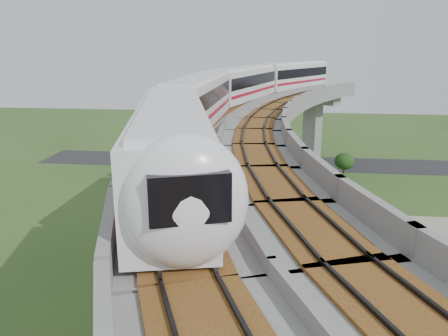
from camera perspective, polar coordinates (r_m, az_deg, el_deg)
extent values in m
plane|color=#324E1F|center=(35.22, 0.06, -11.81)|extent=(160.00, 160.00, 0.00)
cube|color=gray|center=(34.90, 23.85, -13.51)|extent=(18.00, 26.00, 0.04)
cube|color=#232326|center=(63.26, 3.11, 0.80)|extent=(60.00, 8.00, 0.03)
cube|color=#99968E|center=(64.23, 11.43, 4.57)|extent=(2.86, 2.93, 8.40)
cube|color=#99968E|center=(63.50, 11.67, 8.82)|extent=(7.21, 5.74, 1.20)
cube|color=#99968E|center=(43.26, 2.81, -0.51)|extent=(2.35, 2.51, 8.40)
cube|color=#99968E|center=(42.17, 2.89, 5.76)|extent=(7.31, 3.58, 1.20)
cube|color=#99968E|center=(24.03, -0.59, -14.45)|extent=(2.35, 2.51, 8.40)
cube|color=#99968E|center=(22.02, -0.62, -3.58)|extent=(7.31, 3.58, 1.20)
cube|color=gray|center=(57.98, 9.24, 9.31)|extent=(16.42, 20.91, 0.80)
cube|color=gray|center=(59.73, 5.44, 10.49)|extent=(8.66, 17.08, 1.00)
cube|color=gray|center=(56.31, 13.34, 9.83)|extent=(8.66, 17.08, 1.00)
cube|color=brown|center=(58.84, 7.27, 9.93)|extent=(10.68, 18.08, 0.12)
cube|color=black|center=(58.83, 7.27, 10.04)|extent=(9.69, 17.59, 0.12)
cube|color=brown|center=(57.09, 11.30, 9.58)|extent=(10.68, 18.08, 0.12)
cube|color=black|center=(57.08, 11.31, 9.70)|extent=(9.69, 17.59, 0.12)
cube|color=gray|center=(40.75, 2.49, 6.84)|extent=(11.77, 20.03, 0.80)
cube|color=gray|center=(41.77, -3.31, 8.30)|extent=(3.22, 18.71, 1.00)
cube|color=gray|center=(39.90, 8.60, 7.80)|extent=(3.22, 18.71, 1.00)
cube|color=brown|center=(41.21, -0.51, 7.61)|extent=(5.44, 19.05, 0.12)
cube|color=black|center=(41.20, -0.51, 7.77)|extent=(4.35, 18.88, 0.12)
cube|color=brown|center=(40.26, 5.58, 7.34)|extent=(5.44, 19.05, 0.12)
cube|color=black|center=(40.24, 5.59, 7.51)|extent=(4.35, 18.88, 0.12)
cube|color=gray|center=(22.96, -0.76, -0.15)|extent=(11.77, 20.03, 0.80)
cube|color=gray|center=(23.03, -11.53, 1.89)|extent=(3.22, 18.71, 1.00)
cube|color=gray|center=(23.24, 9.90, 2.10)|extent=(3.22, 18.71, 1.00)
cube|color=brown|center=(22.89, -6.28, 0.90)|extent=(5.44, 19.05, 0.12)
cube|color=black|center=(22.86, -6.29, 1.19)|extent=(4.35, 18.88, 0.12)
cube|color=brown|center=(23.00, 4.72, 1.01)|extent=(5.44, 19.05, 0.12)
cube|color=black|center=(22.97, 4.73, 1.30)|extent=(4.35, 18.88, 0.12)
cube|color=white|center=(18.27, -6.87, 2.84)|extent=(5.94, 15.23, 3.20)
cube|color=white|center=(17.97, -7.05, 8.13)|extent=(5.25, 14.38, 0.22)
cube|color=black|center=(18.18, -6.92, 4.22)|extent=(5.87, 14.65, 1.15)
cube|color=#AE1127|center=(18.45, -6.79, 0.57)|extent=(5.87, 14.65, 0.30)
cube|color=black|center=(18.65, -6.72, -1.54)|extent=(4.66, 12.86, 0.28)
cube|color=white|center=(33.54, -3.33, 8.78)|extent=(3.13, 15.07, 3.20)
cube|color=white|center=(33.38, -3.38, 11.68)|extent=(2.57, 14.31, 0.22)
cube|color=black|center=(33.49, -3.34, 9.55)|extent=(3.17, 14.47, 1.15)
cube|color=#AE1127|center=(33.64, -3.31, 7.51)|extent=(3.17, 14.47, 0.30)
cube|color=black|center=(33.75, -3.29, 6.32)|extent=(2.26, 12.80, 0.28)
cube|color=white|center=(48.47, 2.63, 10.93)|extent=(6.73, 15.16, 3.20)
cube|color=white|center=(48.36, 2.66, 12.94)|extent=(6.01, 14.29, 0.22)
cube|color=black|center=(48.43, 2.64, 11.46)|extent=(6.62, 14.60, 1.15)
cube|color=#AE1127|center=(48.54, 2.62, 10.05)|extent=(6.62, 14.60, 0.30)
cube|color=black|center=(48.61, 2.61, 9.21)|extent=(5.34, 12.78, 0.28)
cube|color=white|center=(62.68, 9.28, 11.83)|extent=(9.91, 14.31, 3.20)
cube|color=white|center=(62.60, 9.35, 13.38)|extent=(9.07, 13.39, 0.22)
cube|color=black|center=(62.66, 9.30, 12.24)|extent=(9.66, 13.82, 1.15)
cube|color=#AE1127|center=(62.74, 9.25, 11.15)|extent=(9.66, 13.82, 0.30)
cube|color=black|center=(62.79, 9.22, 10.50)|extent=(8.09, 11.96, 0.28)
ellipsoid|color=white|center=(11.27, -4.98, -4.53)|extent=(3.74, 2.82, 3.64)
cylinder|color=#2D382D|center=(53.39, 15.64, -1.79)|extent=(0.08, 0.08, 1.50)
cube|color=#2D382D|center=(51.07, 15.06, -2.54)|extent=(1.69, 4.77, 1.40)
cylinder|color=#2D382D|center=(48.75, 14.57, -3.38)|extent=(0.08, 0.08, 1.50)
cube|color=#2D382D|center=(46.43, 14.17, -4.32)|extent=(1.23, 4.91, 1.40)
cylinder|color=#2D382D|center=(44.12, 13.87, -5.37)|extent=(0.08, 0.08, 1.50)
cube|color=#2D382D|center=(41.81, 13.71, -6.55)|extent=(0.75, 4.99, 1.40)
cylinder|color=#2D382D|center=(39.53, 13.70, -7.89)|extent=(0.08, 0.08, 1.50)
cube|color=#2D382D|center=(37.27, 13.87, -9.39)|extent=(0.27, 5.04, 1.40)
cylinder|color=#2D382D|center=(35.06, 14.27, -11.09)|extent=(0.08, 0.08, 1.50)
cube|color=#2D382D|center=(32.90, 14.93, -13.02)|extent=(0.27, 5.04, 1.40)
cylinder|color=#2D382D|center=(30.82, 15.92, -15.20)|extent=(0.08, 0.08, 1.50)
cube|color=#2D382D|center=(28.83, 17.31, -17.67)|extent=(0.75, 4.99, 1.40)
cylinder|color=#382314|center=(57.10, 15.34, -0.61)|extent=(0.18, 0.18, 1.54)
ellipsoid|color=black|center=(56.71, 15.45, 0.85)|extent=(2.46, 2.46, 2.09)
cylinder|color=#382314|center=(51.88, 12.43, -2.14)|extent=(0.18, 0.18, 1.39)
ellipsoid|color=black|center=(51.46, 12.52, -0.58)|extent=(2.58, 2.58, 2.20)
cylinder|color=#382314|center=(46.30, 12.55, -4.39)|extent=(0.18, 0.18, 1.31)
ellipsoid|color=black|center=(45.84, 12.65, -2.73)|extent=(2.52, 2.52, 2.14)
cylinder|color=#382314|center=(38.14, 9.81, -8.73)|extent=(0.18, 0.18, 1.28)
ellipsoid|color=black|center=(37.59, 9.91, -6.78)|extent=(2.54, 2.54, 2.16)
cylinder|color=#382314|center=(33.36, 11.54, -12.87)|extent=(0.18, 0.18, 0.99)
ellipsoid|color=black|center=(32.77, 11.66, -10.90)|extent=(2.62, 2.62, 2.23)
cylinder|color=#382314|center=(27.47, 13.68, -19.45)|extent=(0.18, 0.18, 1.31)
ellipsoid|color=black|center=(26.75, 13.87, -17.17)|extent=(2.16, 2.16, 1.83)
imported|color=silver|center=(34.18, 26.78, -13.20)|extent=(2.60, 4.26, 1.35)
imported|color=black|center=(35.37, 20.64, -11.45)|extent=(4.93, 2.49, 1.37)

